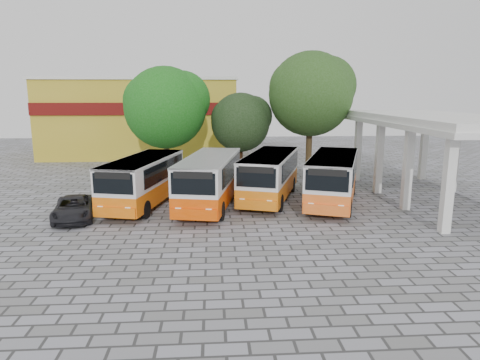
{
  "coord_description": "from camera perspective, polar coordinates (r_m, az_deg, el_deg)",
  "views": [
    {
      "loc": [
        -3.42,
        -21.84,
        6.71
      ],
      "look_at": [
        -1.77,
        3.7,
        1.5
      ],
      "focal_mm": 32.0,
      "sensor_mm": 36.0,
      "label": 1
    }
  ],
  "objects": [
    {
      "name": "shophouse_block",
      "position": [
        48.49,
        -12.82,
        8.21
      ],
      "size": [
        20.4,
        10.4,
        8.3
      ],
      "color": "#AF9721",
      "rests_on": "ground"
    },
    {
      "name": "ground",
      "position": [
        23.1,
        4.99,
        -5.42
      ],
      "size": [
        90.0,
        90.0,
        0.0
      ],
      "primitive_type": "plane",
      "color": "slate",
      "rests_on": "ground"
    },
    {
      "name": "tree_middle",
      "position": [
        35.41,
        0.17,
        7.95
      ],
      "size": [
        5.07,
        4.83,
        6.77
      ],
      "color": "black",
      "rests_on": "ground"
    },
    {
      "name": "bus_far_left",
      "position": [
        26.33,
        -12.71,
        0.23
      ],
      "size": [
        4.25,
        8.52,
        2.92
      ],
      "rotation": [
        0.0,
        0.0,
        -0.23
      ],
      "color": "orange",
      "rests_on": "ground"
    },
    {
      "name": "bus_far_right",
      "position": [
        26.7,
        12.32,
        0.51
      ],
      "size": [
        5.27,
        8.91,
        3.01
      ],
      "rotation": [
        0.0,
        0.0,
        -0.36
      ],
      "color": "orange",
      "rests_on": "ground"
    },
    {
      "name": "bus_centre_left",
      "position": [
        25.46,
        -4.05,
        0.27
      ],
      "size": [
        4.12,
        8.82,
        3.04
      ],
      "rotation": [
        0.0,
        0.0,
        -0.19
      ],
      "color": "#E34500",
      "rests_on": "ground"
    },
    {
      "name": "tree_left",
      "position": [
        35.61,
        -9.8,
        9.84
      ],
      "size": [
        6.95,
        6.61,
        8.86
      ],
      "color": "#3E2917",
      "rests_on": "ground"
    },
    {
      "name": "terminal_shelter",
      "position": [
        29.41,
        24.75,
        6.96
      ],
      "size": [
        6.8,
        15.8,
        5.4
      ],
      "color": "silver",
      "rests_on": "ground"
    },
    {
      "name": "parked_car",
      "position": [
        24.83,
        -21.29,
        -3.53
      ],
      "size": [
        2.84,
        4.67,
        1.21
      ],
      "primitive_type": "imported",
      "rotation": [
        0.0,
        0.0,
        0.2
      ],
      "color": "black",
      "rests_on": "ground"
    },
    {
      "name": "bus_centre_right",
      "position": [
        27.16,
        4.01,
        0.87
      ],
      "size": [
        4.93,
        8.73,
        2.96
      ],
      "rotation": [
        0.0,
        0.0,
        -0.32
      ],
      "color": "orange",
      "rests_on": "ground"
    },
    {
      "name": "tree_right",
      "position": [
        35.62,
        9.53,
        11.59
      ],
      "size": [
        7.14,
        6.8,
        10.04
      ],
      "color": "#47361D",
      "rests_on": "ground"
    }
  ]
}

